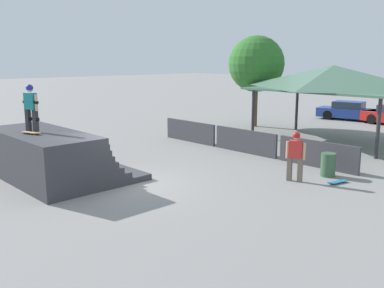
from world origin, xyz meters
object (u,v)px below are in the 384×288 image
Objects in this scene: skateboard_on_deck at (31,133)px; parked_car_blue at (350,111)px; skater_on_deck at (31,105)px; trash_bin at (328,165)px; bystander_walking at (296,152)px; skateboard_on_ground at (337,182)px; tree_far_back at (256,64)px.

skateboard_on_deck is 0.17× the size of parked_car_blue.
skater_on_deck reaches higher than trash_bin.
skater_on_deck is 9.17m from bystander_walking.
trash_bin is at bearing -127.40° from bystander_walking.
skateboard_on_ground is at bearing -41.63° from trash_bin.
skateboard_on_ground is at bearing 24.72° from skater_on_deck.
bystander_walking is 0.31× the size of tree_far_back.
bystander_walking is 1.61m from trash_bin.
bystander_walking reaches higher than parked_car_blue.
parked_car_blue is at bearing -88.70° from bystander_walking.
skateboard_on_ground is 16.53m from parked_car_blue.
tree_far_back is at bearing 79.37° from skater_on_deck.
skateboard_on_deck reaches higher than skateboard_on_ground.
skateboard_on_ground is (7.06, 7.47, -1.71)m from skateboard_on_deck.
tree_far_back is at bearing -115.29° from skateboard_on_ground.
tree_far_back is 1.24× the size of parked_car_blue.
bystander_walking is at bearing 26.27° from skater_on_deck.
tree_far_back is (-9.80, 7.88, 3.78)m from skateboard_on_ground.
tree_far_back is 6.54× the size of trash_bin.
bystander_walking is 1.71m from skateboard_on_ground.
skater_on_deck is 22.25m from parked_car_blue.
skater_on_deck reaches higher than skateboard_on_ground.
skateboard_on_ground is (1.17, 0.80, -0.96)m from bystander_walking.
skateboard_on_ground is at bearing -38.79° from tree_far_back.
bystander_walking is at bearing -42.36° from skateboard_on_ground.
skateboard_on_ground is 0.19× the size of parked_car_blue.
skater_on_deck is at bearing 26.25° from bystander_walking.
trash_bin is (6.35, 8.10, -1.34)m from skateboard_on_deck.
skateboard_on_ground is 0.15× the size of tree_far_back.
skater_on_deck is 0.93× the size of bystander_walking.
skateboard_on_deck is (0.42, -0.22, -0.87)m from skater_on_deck.
skateboard_on_deck is 0.14× the size of tree_far_back.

